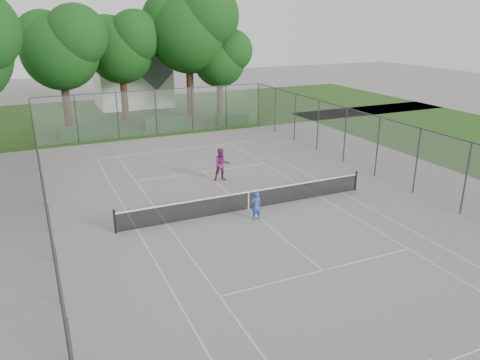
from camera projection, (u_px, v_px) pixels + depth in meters
name	position (u px, v px, depth m)	size (l,w,h in m)	color
ground	(248.00, 209.00, 22.80)	(120.00, 120.00, 0.00)	slate
grass_far	(133.00, 114.00, 45.14)	(60.00, 20.00, 0.00)	#1F4012
court_markings	(248.00, 209.00, 22.80)	(11.03, 23.83, 0.01)	silver
tennis_net	(249.00, 200.00, 22.63)	(12.87, 0.10, 1.10)	black
perimeter_fence	(249.00, 174.00, 22.20)	(18.08, 34.08, 3.52)	#38383D
tree_far_left	(61.00, 45.00, 36.25)	(6.89, 6.29, 9.90)	#311E11
tree_far_midleft	(121.00, 45.00, 40.86)	(6.64, 6.07, 9.55)	#311E11
tree_far_midright	(189.00, 26.00, 41.56)	(8.18, 7.47, 11.75)	#311E11
tree_far_right	(220.00, 57.00, 43.00)	(5.47, 4.99, 7.86)	#311E11
hedge_left	(82.00, 132.00, 36.13)	(3.42, 1.03, 0.85)	#174315
hedge_mid	(163.00, 122.00, 39.21)	(3.23, 0.92, 1.02)	#174315
hedge_right	(232.00, 119.00, 40.77)	(2.80, 1.03, 0.84)	#174315
house	(132.00, 71.00, 48.03)	(7.26, 5.63, 9.04)	silver
girl_player	(256.00, 206.00, 21.48)	(0.49, 0.32, 1.35)	#2E4FAD
woman_player	(222.00, 165.00, 26.54)	(0.91, 0.71, 1.88)	#752766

